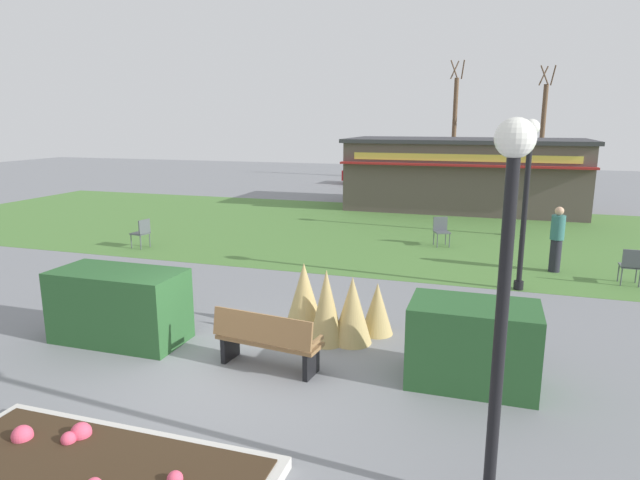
% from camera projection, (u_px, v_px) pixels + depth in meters
% --- Properties ---
extents(ground_plane, '(80.00, 80.00, 0.00)m').
position_uv_depth(ground_plane, '(230.00, 369.00, 8.52)').
color(ground_plane, slate).
extents(lawn_patch, '(36.00, 12.00, 0.01)m').
position_uv_depth(lawn_patch, '(378.00, 230.00, 19.28)').
color(lawn_patch, '#4C7A38').
rests_on(lawn_patch, ground_plane).
extents(flower_bed, '(3.88, 1.80, 0.32)m').
position_uv_depth(flower_bed, '(92.00, 476.00, 5.82)').
color(flower_bed, beige).
rests_on(flower_bed, ground_plane).
extents(park_bench, '(1.75, 0.73, 0.95)m').
position_uv_depth(park_bench, '(267.00, 340.00, 8.42)').
color(park_bench, olive).
rests_on(park_bench, ground_plane).
extents(hedge_left, '(2.29, 1.10, 1.27)m').
position_uv_depth(hedge_left, '(119.00, 306.00, 9.52)').
color(hedge_left, '#28562B').
rests_on(hedge_left, ground_plane).
extents(hedge_right, '(1.83, 1.10, 1.22)m').
position_uv_depth(hedge_right, '(473.00, 344.00, 7.95)').
color(hedge_right, '#28562B').
rests_on(hedge_right, ground_plane).
extents(ornamental_grass_behind_left, '(0.76, 0.76, 1.30)m').
position_uv_depth(ornamental_grass_behind_left, '(304.00, 297.00, 9.94)').
color(ornamental_grass_behind_left, tan).
rests_on(ornamental_grass_behind_left, ground_plane).
extents(ornamental_grass_behind_right, '(0.62, 0.62, 1.32)m').
position_uv_depth(ornamental_grass_behind_right, '(326.00, 307.00, 9.39)').
color(ornamental_grass_behind_right, tan).
rests_on(ornamental_grass_behind_right, ground_plane).
extents(ornamental_grass_behind_center, '(0.69, 0.69, 1.19)m').
position_uv_depth(ornamental_grass_behind_center, '(352.00, 310.00, 9.43)').
color(ornamental_grass_behind_center, tan).
rests_on(ornamental_grass_behind_center, ground_plane).
extents(ornamental_grass_behind_far, '(0.59, 0.59, 0.96)m').
position_uv_depth(ornamental_grass_behind_far, '(377.00, 308.00, 9.85)').
color(ornamental_grass_behind_far, tan).
rests_on(ornamental_grass_behind_far, ground_plane).
extents(lamppost_near, '(0.36, 0.36, 3.84)m').
position_uv_depth(lamppost_near, '(505.00, 274.00, 4.99)').
color(lamppost_near, black).
rests_on(lamppost_near, ground_plane).
extents(lamppost_mid, '(0.36, 0.36, 3.84)m').
position_uv_depth(lamppost_mid, '(527.00, 184.00, 12.00)').
color(lamppost_mid, black).
rests_on(lamppost_mid, ground_plane).
extents(lamppost_far, '(0.36, 0.36, 3.84)m').
position_uv_depth(lamppost_far, '(514.00, 163.00, 17.93)').
color(lamppost_far, black).
rests_on(lamppost_far, ground_plane).
extents(trash_bin, '(0.52, 0.52, 0.87)m').
position_uv_depth(trash_bin, '(71.00, 308.00, 10.01)').
color(trash_bin, '#2D4233').
rests_on(trash_bin, ground_plane).
extents(food_kiosk, '(10.03, 4.87, 3.04)m').
position_uv_depth(food_kiosk, '(464.00, 174.00, 23.70)').
color(food_kiosk, '#594C47').
rests_on(food_kiosk, ground_plane).
extents(cafe_chair_west, '(0.51, 0.51, 0.89)m').
position_uv_depth(cafe_chair_west, '(142.00, 231.00, 16.47)').
color(cafe_chair_west, '#4C5156').
rests_on(cafe_chair_west, ground_plane).
extents(cafe_chair_east, '(0.58, 0.58, 0.89)m').
position_uv_depth(cafe_chair_east, '(441.00, 229.00, 16.79)').
color(cafe_chair_east, '#4C5156').
rests_on(cafe_chair_east, ground_plane).
extents(cafe_chair_center, '(0.45, 0.45, 0.89)m').
position_uv_depth(cafe_chair_center, '(631.00, 264.00, 12.71)').
color(cafe_chair_center, '#4C5156').
rests_on(cafe_chair_center, ground_plane).
extents(person_strolling, '(0.34, 0.34, 1.69)m').
position_uv_depth(person_strolling, '(557.00, 239.00, 13.82)').
color(person_strolling, '#23232D').
rests_on(person_strolling, ground_plane).
extents(parked_car_west_slot, '(4.36, 2.37, 1.20)m').
position_uv_depth(parked_car_west_slot, '(379.00, 174.00, 32.68)').
color(parked_car_west_slot, maroon).
rests_on(parked_car_west_slot, ground_plane).
extents(parked_car_center_slot, '(4.31, 2.26, 1.20)m').
position_uv_depth(parked_car_center_slot, '(463.00, 177.00, 31.23)').
color(parked_car_center_slot, black).
rests_on(parked_car_center_slot, ground_plane).
extents(tree_left_bg, '(0.91, 0.96, 6.94)m').
position_uv_depth(tree_left_bg, '(542.00, 132.00, 32.54)').
color(tree_left_bg, brown).
rests_on(tree_left_bg, ground_plane).
extents(tree_right_bg, '(0.91, 0.96, 7.47)m').
position_uv_depth(tree_right_bg, '(454.00, 127.00, 34.74)').
color(tree_right_bg, brown).
rests_on(tree_right_bg, ground_plane).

